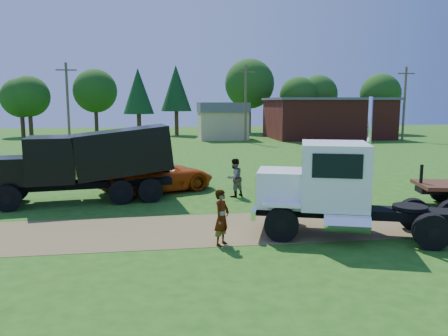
{
  "coord_description": "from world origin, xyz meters",
  "views": [
    {
      "loc": [
        -4.0,
        -15.66,
        4.67
      ],
      "look_at": [
        -1.03,
        4.57,
        1.6
      ],
      "focal_mm": 35.0,
      "sensor_mm": 36.0,
      "label": 1
    }
  ],
  "objects": [
    {
      "name": "dirt_track",
      "position": [
        0.0,
        0.0,
        0.01
      ],
      "size": [
        120.0,
        4.2,
        0.01
      ],
      "primitive_type": "cube",
      "color": "brown",
      "rests_on": "ground"
    },
    {
      "name": "black_dump_truck",
      "position": [
        -7.28,
        5.51,
        1.98
      ],
      "size": [
        8.48,
        3.62,
        3.6
      ],
      "rotation": [
        0.0,
        0.0,
        0.14
      ],
      "color": "black",
      "rests_on": "ground"
    },
    {
      "name": "tree_row",
      "position": [
        3.63,
        50.04,
        6.33
      ],
      "size": [
        57.86,
        14.41,
        11.4
      ],
      "color": "#322314",
      "rests_on": "ground"
    },
    {
      "name": "ground",
      "position": [
        0.0,
        0.0,
        0.0
      ],
      "size": [
        140.0,
        140.0,
        0.0
      ],
      "primitive_type": "plane",
      "color": "#235512",
      "rests_on": "ground"
    },
    {
      "name": "spectator_b",
      "position": [
        -0.37,
        5.45,
        0.96
      ],
      "size": [
        1.18,
        1.13,
        1.93
      ],
      "primitive_type": "imported",
      "rotation": [
        0.0,
        0.0,
        3.73
      ],
      "color": "#999999",
      "rests_on": "ground"
    },
    {
      "name": "white_semi_tractor",
      "position": [
        2.1,
        -1.32,
        1.67
      ],
      "size": [
        8.22,
        4.86,
        4.88
      ],
      "rotation": [
        0.0,
        0.0,
        -0.32
      ],
      "color": "black",
      "rests_on": "ground"
    },
    {
      "name": "orange_pickup",
      "position": [
        -4.18,
        7.41,
        0.84
      ],
      "size": [
        6.66,
        5.05,
        1.68
      ],
      "primitive_type": "imported",
      "rotation": [
        0.0,
        0.0,
        2.0
      ],
      "color": "#BE4408",
      "rests_on": "ground"
    },
    {
      "name": "brick_building",
      "position": [
        18.0,
        40.0,
        2.66
      ],
      "size": [
        15.4,
        10.4,
        5.3
      ],
      "color": "maroon",
      "rests_on": "ground"
    },
    {
      "name": "utility_poles",
      "position": [
        6.0,
        35.0,
        4.71
      ],
      "size": [
        42.2,
        0.28,
        9.0
      ],
      "color": "brown",
      "rests_on": "ground"
    },
    {
      "name": "spectator_a",
      "position": [
        -2.05,
        -1.89,
        0.93
      ],
      "size": [
        0.76,
        0.81,
        1.87
      ],
      "primitive_type": "imported",
      "rotation": [
        0.0,
        0.0,
        0.93
      ],
      "color": "#999999",
      "rests_on": "ground"
    },
    {
      "name": "tan_shed",
      "position": [
        4.0,
        40.0,
        2.42
      ],
      "size": [
        6.2,
        5.4,
        4.7
      ],
      "color": "tan",
      "rests_on": "ground"
    }
  ]
}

